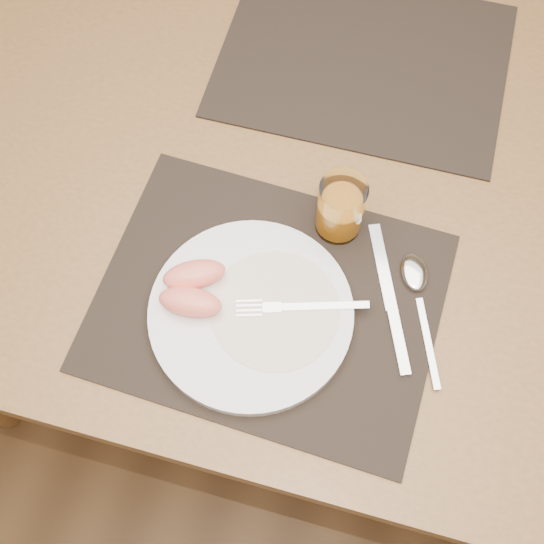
{
  "coord_description": "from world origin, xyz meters",
  "views": [
    {
      "loc": [
        0.07,
        -0.55,
        1.6
      ],
      "look_at": [
        -0.03,
        -0.19,
        0.77
      ],
      "focal_mm": 45.0,
      "sensor_mm": 36.0,
      "label": 1
    }
  ],
  "objects": [
    {
      "name": "ground",
      "position": [
        0.0,
        0.0,
        0.0
      ],
      "size": [
        5.0,
        5.0,
        0.0
      ],
      "primitive_type": "plane",
      "color": "brown",
      "rests_on": "ground"
    },
    {
      "name": "table",
      "position": [
        0.0,
        0.0,
        0.67
      ],
      "size": [
        1.4,
        0.9,
        0.75
      ],
      "color": "brown",
      "rests_on": "ground"
    },
    {
      "name": "placemat_near",
      "position": [
        -0.02,
        -0.22,
        0.75
      ],
      "size": [
        0.47,
        0.37,
        0.0
      ],
      "primitive_type": "cube",
      "rotation": [
        0.0,
        0.0,
        -0.05
      ],
      "color": "black",
      "rests_on": "table"
    },
    {
      "name": "placemat_far",
      "position": [
        0.01,
        0.22,
        0.75
      ],
      "size": [
        0.45,
        0.35,
        0.0
      ],
      "primitive_type": "cube",
      "rotation": [
        0.0,
        0.0,
        0.01
      ],
      "color": "black",
      "rests_on": "table"
    },
    {
      "name": "plate",
      "position": [
        -0.04,
        -0.25,
        0.76
      ],
      "size": [
        0.27,
        0.27,
        0.02
      ],
      "primitive_type": "cylinder",
      "color": "white",
      "rests_on": "placemat_near"
    },
    {
      "name": "plate_dressing",
      "position": [
        -0.01,
        -0.24,
        0.77
      ],
      "size": [
        0.17,
        0.17,
        0.0
      ],
      "color": "white",
      "rests_on": "plate"
    },
    {
      "name": "fork",
      "position": [
        0.01,
        -0.23,
        0.77
      ],
      "size": [
        0.17,
        0.07,
        0.0
      ],
      "color": "silver",
      "rests_on": "plate"
    },
    {
      "name": "knife",
      "position": [
        0.14,
        -0.19,
        0.76
      ],
      "size": [
        0.1,
        0.21,
        0.01
      ],
      "color": "silver",
      "rests_on": "placemat_near"
    },
    {
      "name": "spoon",
      "position": [
        0.16,
        -0.14,
        0.76
      ],
      "size": [
        0.09,
        0.19,
        0.01
      ],
      "color": "silver",
      "rests_on": "placemat_near"
    },
    {
      "name": "juice_glass",
      "position": [
        0.04,
        -0.08,
        0.8
      ],
      "size": [
        0.06,
        0.06,
        0.1
      ],
      "color": "white",
      "rests_on": "placemat_near"
    },
    {
      "name": "grapefruit_wedges",
      "position": [
        -0.12,
        -0.24,
        0.79
      ],
      "size": [
        0.1,
        0.1,
        0.03
      ],
      "color": "#FF8168",
      "rests_on": "plate"
    }
  ]
}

